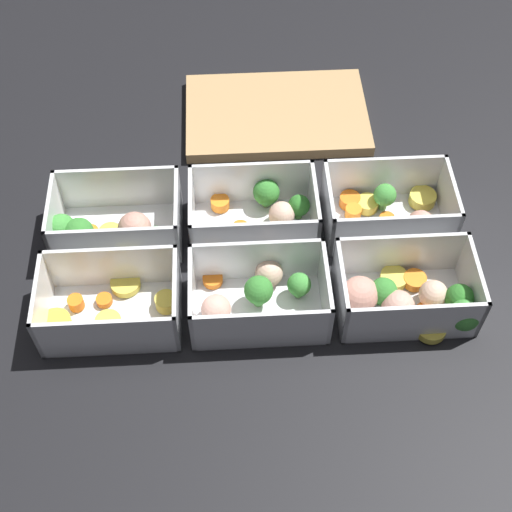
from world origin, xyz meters
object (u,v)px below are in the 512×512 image
container_near_right (408,297)px  container_far_center (260,213)px  container_far_left (111,227)px  container_far_right (391,210)px  container_near_center (257,295)px  container_near_left (110,307)px

container_near_right → container_far_center: bearing=140.3°
container_far_left → container_far_right: (0.38, 0.01, -0.00)m
container_far_left → container_far_center: size_ratio=1.03×
container_near_center → container_far_right: same height
container_near_right → container_far_right: size_ratio=1.03×
container_far_left → container_near_left: bearing=-87.0°
container_far_left → container_near_right: bearing=-19.0°
container_near_left → container_far_left: size_ratio=1.04×
container_near_center → container_near_left: bearing=-178.3°
container_near_left → container_far_right: same height
container_near_right → container_far_right: 0.14m
container_near_right → container_near_left: bearing=179.0°
container_far_left → container_far_right: bearing=1.8°
container_near_center → container_far_center: same height
container_near_center → container_far_left: bearing=148.0°
container_near_center → container_near_right: 0.19m
container_far_center → container_far_left: bearing=-175.3°
container_near_center → container_far_right: bearing=34.3°
container_far_center → container_near_center: bearing=-94.9°
container_near_left → container_far_right: bearing=19.9°
container_far_right → container_far_left: bearing=-178.2°
container_near_left → container_near_center: bearing=1.7°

